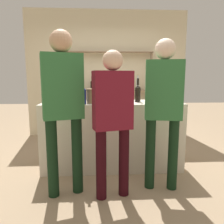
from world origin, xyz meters
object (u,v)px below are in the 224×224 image
counter_bottle_0 (114,93)px  customer_center (113,113)px  counter_bottle_5 (69,93)px  counter_bottle_3 (111,92)px  counter_bottle_1 (167,92)px  counter_bottle_2 (138,93)px  wine_glass (168,94)px  ice_bucket (94,96)px  customer_right (163,102)px  counter_bottle_4 (83,95)px  cork_jar (158,97)px  customer_left (63,100)px

counter_bottle_0 → customer_center: size_ratio=0.20×
counter_bottle_5 → customer_center: 0.97m
counter_bottle_3 → counter_bottle_1: bearing=14.3°
counter_bottle_2 → wine_glass: size_ratio=2.03×
counter_bottle_1 → ice_bucket: size_ratio=1.45×
counter_bottle_1 → ice_bucket: bearing=-164.1°
counter_bottle_5 → customer_right: bearing=-28.1°
counter_bottle_4 → counter_bottle_3: bearing=26.0°
counter_bottle_4 → cork_jar: bearing=6.7°
counter_bottle_2 → customer_right: size_ratio=0.20×
counter_bottle_0 → counter_bottle_1: 0.86m
counter_bottle_0 → counter_bottle_5: bearing=-165.4°
counter_bottle_1 → counter_bottle_3: (-0.90, -0.23, 0.02)m
counter_bottle_0 → counter_bottle_4: bearing=-146.6°
counter_bottle_0 → counter_bottle_3: size_ratio=0.89×
counter_bottle_3 → counter_bottle_5: bearing=-173.5°
counter_bottle_5 → ice_bucket: 0.36m
counter_bottle_4 → counter_bottle_1: bearing=18.0°
counter_bottle_2 → wine_glass: 0.43m
counter_bottle_3 → wine_glass: bearing=-3.7°
counter_bottle_2 → cork_jar: (0.27, -0.09, -0.05)m
counter_bottle_1 → cork_jar: (-0.23, -0.29, -0.04)m
counter_bottle_5 → counter_bottle_1: bearing=11.2°
counter_bottle_0 → counter_bottle_2: 0.35m
counter_bottle_3 → wine_glass: size_ratio=2.09×
counter_bottle_0 → ice_bucket: 0.35m
cork_jar → customer_left: bearing=-150.7°
customer_center → counter_bottle_0: bearing=-18.9°
counter_bottle_5 → customer_right: 1.31m
counter_bottle_0 → customer_left: customer_left is taller
counter_bottle_1 → customer_center: size_ratio=0.21×
wine_glass → customer_left: customer_left is taller
counter_bottle_5 → customer_left: size_ratio=0.20×
counter_bottle_5 → customer_center: bearing=-54.0°
counter_bottle_0 → counter_bottle_5: 0.66m
ice_bucket → cork_jar: 0.90m
counter_bottle_1 → counter_bottle_4: 1.35m
counter_bottle_0 → customer_center: (-0.08, -0.95, -0.15)m
ice_bucket → cork_jar: bearing=1.9°
counter_bottle_1 → ice_bucket: (-1.14, -0.32, -0.02)m
counter_bottle_2 → cork_jar: 0.29m
counter_bottle_1 → ice_bucket: counter_bottle_1 is taller
counter_bottle_4 → customer_right: customer_right is taller
counter_bottle_1 → customer_left: bearing=-146.1°
counter_bottle_0 → ice_bucket: counter_bottle_0 is taller
counter_bottle_2 → counter_bottle_0: bearing=167.5°
counter_bottle_4 → counter_bottle_5: counter_bottle_5 is taller
customer_center → customer_left: bearing=66.1°
counter_bottle_4 → customer_left: bearing=-107.4°
counter_bottle_4 → cork_jar: (1.05, 0.12, -0.05)m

